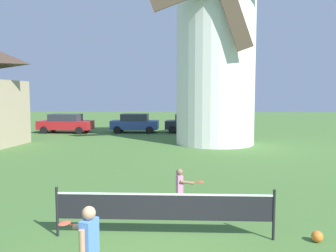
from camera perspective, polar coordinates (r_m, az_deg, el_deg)
windmill at (r=22.48m, az=7.91°, el=14.14°), size 7.89×5.65×13.35m
tennis_net at (r=7.64m, az=-0.66°, el=-13.29°), size 4.76×0.06×1.10m
player_near at (r=5.76m, az=-13.02°, el=-18.57°), size 0.75×0.72×1.41m
player_far at (r=9.22m, az=2.07°, el=-10.15°), size 0.76×0.39×1.18m
stray_ball at (r=8.27m, az=23.44°, el=-16.40°), size 0.24×0.24×0.24m
parked_car_red at (r=29.69m, az=-16.58°, el=0.47°), size 4.49×2.15×1.56m
parked_car_blue at (r=28.82m, az=-5.51°, el=0.52°), size 3.92×1.93×1.56m
parked_car_black at (r=28.58m, az=3.51°, el=0.49°), size 3.98×2.18×1.56m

